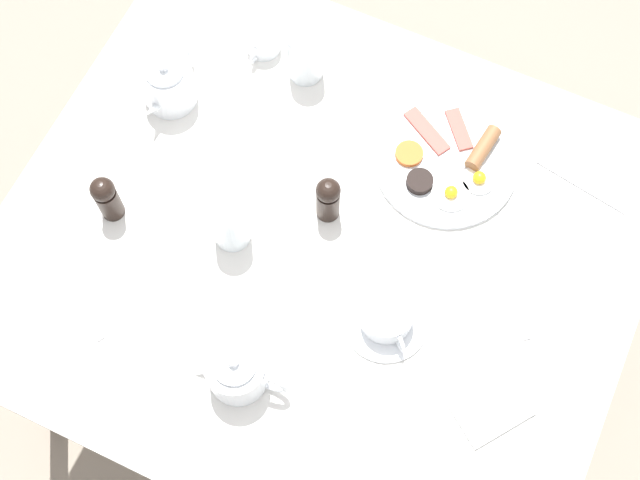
% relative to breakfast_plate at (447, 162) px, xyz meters
% --- Properties ---
extents(ground_plane, '(8.00, 8.00, 0.00)m').
position_rel_breakfast_plate_xyz_m(ground_plane, '(0.25, -0.15, -0.75)').
color(ground_plane, gray).
extents(table, '(0.98, 1.13, 0.74)m').
position_rel_breakfast_plate_xyz_m(table, '(0.25, -0.15, -0.08)').
color(table, silver).
rests_on(table, ground_plane).
extents(breakfast_plate, '(0.27, 0.27, 0.04)m').
position_rel_breakfast_plate_xyz_m(breakfast_plate, '(0.00, 0.00, 0.00)').
color(breakfast_plate, white).
rests_on(breakfast_plate, table).
extents(teapot_near, '(0.10, 0.18, 0.12)m').
position_rel_breakfast_plate_xyz_m(teapot_near, '(0.52, -0.17, 0.04)').
color(teapot_near, white).
rests_on(teapot_near, table).
extents(teapot_far, '(0.18, 0.10, 0.12)m').
position_rel_breakfast_plate_xyz_m(teapot_far, '(0.09, -0.54, 0.04)').
color(teapot_far, white).
rests_on(teapot_far, table).
extents(teacup_with_saucer_left, '(0.15, 0.15, 0.06)m').
position_rel_breakfast_plate_xyz_m(teacup_with_saucer_left, '(0.33, 0.02, 0.02)').
color(teacup_with_saucer_left, white).
rests_on(teacup_with_saucer_left, table).
extents(water_glass_tall, '(0.07, 0.07, 0.12)m').
position_rel_breakfast_plate_xyz_m(water_glass_tall, '(0.30, -0.30, 0.05)').
color(water_glass_tall, white).
rests_on(water_glass_tall, table).
extents(water_glass_short, '(0.07, 0.07, 0.12)m').
position_rel_breakfast_plate_xyz_m(water_glass_short, '(-0.07, -0.33, 0.05)').
color(water_glass_short, white).
rests_on(water_glass_short, table).
extents(creamer_jug, '(0.09, 0.07, 0.05)m').
position_rel_breakfast_plate_xyz_m(creamer_jug, '(-0.09, -0.42, 0.02)').
color(creamer_jug, white).
rests_on(creamer_jug, table).
extents(pepper_grinder, '(0.04, 0.04, 0.11)m').
position_rel_breakfast_plate_xyz_m(pepper_grinder, '(0.34, -0.52, 0.05)').
color(pepper_grinder, black).
rests_on(pepper_grinder, table).
extents(salt_grinder, '(0.04, 0.04, 0.11)m').
position_rel_breakfast_plate_xyz_m(salt_grinder, '(0.18, -0.16, 0.05)').
color(salt_grinder, black).
rests_on(salt_grinder, table).
extents(napkin_folded, '(0.15, 0.15, 0.01)m').
position_rel_breakfast_plate_xyz_m(napkin_folded, '(0.39, 0.24, -0.01)').
color(napkin_folded, white).
rests_on(napkin_folded, table).
extents(fork_by_plate, '(0.09, 0.18, 0.00)m').
position_rel_breakfast_plate_xyz_m(fork_by_plate, '(0.52, -0.50, -0.01)').
color(fork_by_plate, silver).
rests_on(fork_by_plate, table).
extents(knife_by_plate, '(0.18, 0.13, 0.00)m').
position_rel_breakfast_plate_xyz_m(knife_by_plate, '(0.17, 0.19, -0.01)').
color(knife_by_plate, silver).
rests_on(knife_by_plate, table).
extents(fork_spare, '(0.05, 0.18, 0.00)m').
position_rel_breakfast_plate_xyz_m(fork_spare, '(-0.06, 0.24, -0.01)').
color(fork_spare, silver).
rests_on(fork_spare, table).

